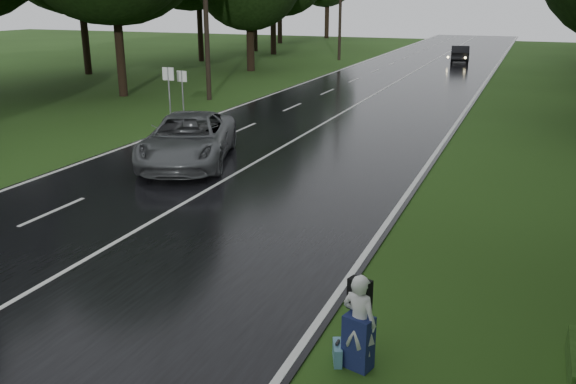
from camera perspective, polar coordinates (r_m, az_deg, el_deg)
name	(u,v)px	position (r m, az deg, el deg)	size (l,w,h in m)	color
ground	(93,257)	(14.68, -17.96, -5.86)	(160.00, 160.00, 0.00)	#254715
road	(346,111)	(31.94, 5.47, 7.61)	(12.00, 140.00, 0.04)	black
lane_center	(346,111)	(31.94, 5.47, 7.66)	(0.12, 140.00, 0.01)	silver
grey_car	(188,139)	(21.84, -9.42, 4.97)	(2.83, 6.14, 1.71)	#4D5052
far_car	(460,54)	(58.51, 15.94, 12.46)	(1.57, 4.51, 1.49)	black
hitchhiker	(359,325)	(9.84, 6.72, -12.36)	(0.68, 0.65, 1.64)	silver
suitcase	(337,353)	(10.24, 4.69, -14.91)	(0.13, 0.45, 0.32)	teal
utility_pole_mid	(209,100)	(35.89, -7.45, 8.65)	(1.80, 0.28, 9.69)	black
utility_pole_far	(339,60)	(58.92, 4.84, 12.33)	(1.80, 0.28, 9.75)	black
road_sign_a	(171,120)	(30.06, -11.01, 6.67)	(0.61, 0.10, 2.54)	white
road_sign_b	(184,116)	(31.05, -9.81, 7.10)	(0.54, 0.10, 2.25)	white
tree_left_d	(124,96)	(38.28, -15.26, 8.75)	(10.50, 10.50, 16.41)	black
tree_left_e	(251,71)	(50.09, -3.53, 11.37)	(8.09, 8.09, 12.64)	black
tree_left_f	(273,54)	(64.82, -1.38, 12.89)	(9.42, 9.42, 14.71)	black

